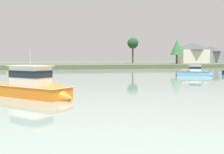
% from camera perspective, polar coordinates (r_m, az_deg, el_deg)
% --- Properties ---
extents(far_shore_bank, '(241.79, 47.50, 1.26)m').
position_cam_1_polar(far_shore_bank, '(106.22, -4.43, 2.46)').
color(far_shore_bank, '#4C563D').
rests_on(far_shore_bank, ground).
extents(cruiser_orange, '(7.68, 7.88, 4.87)m').
position_cam_1_polar(cruiser_orange, '(23.99, -15.43, -2.49)').
color(cruiser_orange, orange).
rests_on(cruiser_orange, ground).
extents(cruiser_skyblue, '(6.77, 4.42, 3.54)m').
position_cam_1_polar(cruiser_skyblue, '(53.27, 17.01, 0.69)').
color(cruiser_skyblue, '#669ECC').
rests_on(cruiser_skyblue, ground).
extents(dinghy_sand, '(4.24, 3.78, 0.57)m').
position_cam_1_polar(dinghy_sand, '(84.72, 15.52, 1.63)').
color(dinghy_sand, tan).
rests_on(dinghy_sand, ground).
extents(mooring_buoy_orange, '(0.40, 0.40, 0.46)m').
position_cam_1_polar(mooring_buoy_orange, '(66.11, -20.80, 0.86)').
color(mooring_buoy_orange, orange).
rests_on(mooring_buoy_orange, ground).
extents(mooring_buoy_yellow, '(0.49, 0.49, 0.54)m').
position_cam_1_polar(mooring_buoy_yellow, '(68.28, -19.78, 0.99)').
color(mooring_buoy_yellow, yellow).
rests_on(mooring_buoy_yellow, ground).
extents(mooring_buoy_green, '(0.51, 0.51, 0.57)m').
position_cam_1_polar(mooring_buoy_green, '(73.02, -10.48, 1.33)').
color(mooring_buoy_green, '#1E8C47').
rests_on(mooring_buoy_green, ground).
extents(shore_tree_inland_b, '(4.32, 4.32, 10.16)m').
position_cam_1_polar(shore_tree_inland_b, '(110.67, 4.32, 6.90)').
color(shore_tree_inland_b, brown).
rests_on(shore_tree_inland_b, far_shore_bank).
extents(shore_tree_left, '(4.59, 4.59, 8.83)m').
position_cam_1_polar(shore_tree_left, '(103.23, 13.25, 5.99)').
color(shore_tree_left, brown).
rests_on(shore_tree_left, far_shore_bank).
extents(cottage_hillside, '(12.89, 7.37, 8.55)m').
position_cam_1_polar(cottage_hillside, '(119.87, 16.30, 4.89)').
color(cottage_hillside, silver).
rests_on(cottage_hillside, far_shore_bank).
extents(cottage_eastern, '(8.53, 10.38, 7.72)m').
position_cam_1_polar(cottage_eastern, '(135.59, 19.66, 4.51)').
color(cottage_eastern, gray).
rests_on(cottage_eastern, far_shore_bank).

